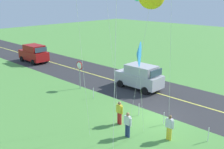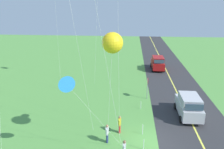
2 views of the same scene
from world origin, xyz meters
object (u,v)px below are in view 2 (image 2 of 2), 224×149
Objects in this scene: stop_sign at (147,84)px; kite_blue_mid at (113,43)px; car_parked_east_far at (158,63)px; person_adult_companion at (107,133)px; car_suv_foreground at (189,106)px; person_child_watcher at (124,149)px; person_adult_near at (120,124)px; kite_pink_drift at (67,84)px.

stop_sign is 0.28× the size of kite_blue_mid.
car_parked_east_far is 22.16m from person_adult_companion.
car_suv_foreground is at bearing -136.03° from stop_sign.
person_child_watcher is at bearing 139.39° from car_suv_foreground.
person_adult_companion is at bearing 163.90° from car_parked_east_far.
stop_sign is 1.60× the size of person_adult_near.
car_parked_east_far is 0.69× the size of kite_pink_drift.
person_child_watcher is (-7.05, 6.04, -0.29)m from car_suv_foreground.
person_adult_near is 3.54m from person_child_watcher.
car_suv_foreground is 9.04m from person_adult_companion.
stop_sign is (3.95, 3.81, 0.65)m from car_suv_foreground.
person_adult_companion is 0.25× the size of kite_pink_drift.
person_adult_near is (-19.78, 5.23, -0.29)m from car_parked_east_far.
person_adult_companion is 7.48m from kite_blue_mid.
stop_sign is at bearing 43.97° from car_suv_foreground.
car_parked_east_far is 20.46m from person_adult_near.
car_suv_foreground is 1.72× the size of stop_sign.
car_parked_east_far is 24.01m from kite_blue_mid.
person_adult_companion is (-9.00, 3.68, -0.94)m from stop_sign.
stop_sign reaches higher than car_suv_foreground.
kite_pink_drift reaches higher than stop_sign.
stop_sign is at bearing 65.35° from person_adult_companion.
person_child_watcher is 6.22m from kite_pink_drift.
car_parked_east_far reaches higher than person_adult_near.
kite_pink_drift is (-23.74, 8.41, 4.68)m from car_parked_east_far.
person_adult_near is 0.18× the size of kite_blue_mid.
person_adult_near is 0.25× the size of kite_pink_drift.
person_child_watcher is at bearing 168.49° from stop_sign.
kite_blue_mid is at bearing 165.79° from car_parked_east_far.
car_parked_east_far is 1.72× the size of stop_sign.
kite_blue_mid is at bearing -63.92° from person_adult_companion.
kite_pink_drift reaches higher than car_parked_east_far.
car_suv_foreground is 5.52m from stop_sign.
stop_sign is at bearing -45.80° from person_adult_near.
kite_blue_mid reaches higher than kite_pink_drift.
car_suv_foreground is 2.75× the size of person_adult_near.
person_adult_companion is 5.99m from kite_pink_drift.
person_child_watcher is 7.54m from kite_blue_mid.
kite_blue_mid is at bearing 130.70° from car_suv_foreground.
stop_sign is 1.60× the size of person_child_watcher.
kite_blue_mid reaches higher than person_adult_companion.
stop_sign reaches higher than car_parked_east_far.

